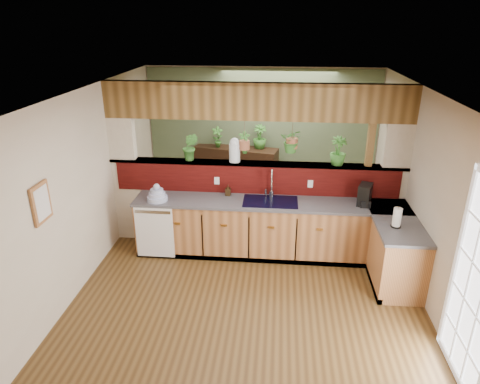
# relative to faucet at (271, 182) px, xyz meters

# --- Properties ---
(ground) EXTENTS (4.60, 7.00, 0.01)m
(ground) POSITION_rel_faucet_xyz_m (-0.25, -1.13, -1.15)
(ground) COLOR #4E3518
(ground) RESTS_ON ground
(ceiling) EXTENTS (4.60, 7.00, 0.01)m
(ceiling) POSITION_rel_faucet_xyz_m (-0.25, -1.13, 1.45)
(ceiling) COLOR brown
(ceiling) RESTS_ON ground
(wall_back) EXTENTS (4.60, 0.02, 2.60)m
(wall_back) POSITION_rel_faucet_xyz_m (-0.25, 2.37, 0.15)
(wall_back) COLOR beige
(wall_back) RESTS_ON ground
(wall_left) EXTENTS (0.02, 7.00, 2.60)m
(wall_left) POSITION_rel_faucet_xyz_m (-2.55, -1.13, 0.15)
(wall_left) COLOR beige
(wall_left) RESTS_ON ground
(wall_right) EXTENTS (0.02, 7.00, 2.60)m
(wall_right) POSITION_rel_faucet_xyz_m (2.05, -1.13, 0.15)
(wall_right) COLOR beige
(wall_right) RESTS_ON ground
(pass_through_partition) EXTENTS (4.60, 0.21, 2.60)m
(pass_through_partition) POSITION_rel_faucet_xyz_m (-0.23, 0.22, 0.04)
(pass_through_partition) COLOR beige
(pass_through_partition) RESTS_ON ground
(pass_through_ledge) EXTENTS (4.60, 0.21, 0.04)m
(pass_through_ledge) POSITION_rel_faucet_xyz_m (-0.25, 0.22, 0.22)
(pass_through_ledge) COLOR brown
(pass_through_ledge) RESTS_ON ground
(header_beam) EXTENTS (4.60, 0.15, 0.55)m
(header_beam) POSITION_rel_faucet_xyz_m (-0.25, 0.22, 1.18)
(header_beam) COLOR brown
(header_beam) RESTS_ON ground
(sage_backwall) EXTENTS (4.55, 0.02, 2.55)m
(sage_backwall) POSITION_rel_faucet_xyz_m (-0.25, 2.35, 0.15)
(sage_backwall) COLOR #4F6142
(sage_backwall) RESTS_ON ground
(countertop) EXTENTS (4.14, 1.52, 0.90)m
(countertop) POSITION_rel_faucet_xyz_m (0.58, -0.26, -0.70)
(countertop) COLOR #945D33
(countertop) RESTS_ON ground
(dishwasher) EXTENTS (0.58, 0.03, 0.82)m
(dishwasher) POSITION_rel_faucet_xyz_m (-1.73, -0.47, -0.69)
(dishwasher) COLOR white
(dishwasher) RESTS_ON ground
(navy_sink) EXTENTS (0.82, 0.50, 0.18)m
(navy_sink) POSITION_rel_faucet_xyz_m (-0.00, -0.16, -0.33)
(navy_sink) COLOR black
(navy_sink) RESTS_ON countertop
(french_door) EXTENTS (0.06, 1.02, 2.16)m
(french_door) POSITION_rel_faucet_xyz_m (2.02, -2.43, -0.10)
(french_door) COLOR white
(french_door) RESTS_ON ground
(framed_print) EXTENTS (0.04, 0.35, 0.45)m
(framed_print) POSITION_rel_faucet_xyz_m (-2.53, -1.93, 0.40)
(framed_print) COLOR #945D33
(framed_print) RESTS_ON wall_left
(faucet) EXTENTS (0.20, 0.20, 0.46)m
(faucet) POSITION_rel_faucet_xyz_m (0.00, 0.00, 0.00)
(faucet) COLOR #B7B7B2
(faucet) RESTS_ON countertop
(dish_stack) EXTENTS (0.31, 0.31, 0.27)m
(dish_stack) POSITION_rel_faucet_xyz_m (-1.71, -0.28, -0.16)
(dish_stack) COLOR #AAB5DB
(dish_stack) RESTS_ON countertop
(soap_dispenser) EXTENTS (0.08, 0.08, 0.18)m
(soap_dispenser) POSITION_rel_faucet_xyz_m (-0.67, 0.02, -0.16)
(soap_dispenser) COLOR #3B2A15
(soap_dispenser) RESTS_ON countertop
(coffee_maker) EXTENTS (0.17, 0.28, 0.31)m
(coffee_maker) POSITION_rel_faucet_xyz_m (1.38, -0.14, -0.10)
(coffee_maker) COLOR black
(coffee_maker) RESTS_ON countertop
(paper_towel) EXTENTS (0.13, 0.13, 0.29)m
(paper_towel) POSITION_rel_faucet_xyz_m (1.67, -0.84, -0.12)
(paper_towel) COLOR black
(paper_towel) RESTS_ON countertop
(glass_jar) EXTENTS (0.17, 0.17, 0.38)m
(glass_jar) POSITION_rel_faucet_xyz_m (-0.58, 0.22, 0.43)
(glass_jar) COLOR silver
(glass_jar) RESTS_ON pass_through_ledge
(ledge_plant_left) EXTENTS (0.26, 0.22, 0.44)m
(ledge_plant_left) POSITION_rel_faucet_xyz_m (-1.27, 0.22, 0.46)
(ledge_plant_left) COLOR #306A24
(ledge_plant_left) RESTS_ON pass_through_ledge
(ledge_plant_right) EXTENTS (0.28, 0.28, 0.43)m
(ledge_plant_right) POSITION_rel_faucet_xyz_m (0.99, 0.22, 0.46)
(ledge_plant_right) COLOR #306A24
(ledge_plant_right) RESTS_ON pass_through_ledge
(hanging_plant_a) EXTENTS (0.20, 0.16, 0.46)m
(hanging_plant_a) POSITION_rel_faucet_xyz_m (-0.43, 0.22, 0.66)
(hanging_plant_a) COLOR brown
(hanging_plant_a) RESTS_ON header_beam
(hanging_plant_b) EXTENTS (0.39, 0.35, 0.48)m
(hanging_plant_b) POSITION_rel_faucet_xyz_m (0.29, 0.22, 0.76)
(hanging_plant_b) COLOR brown
(hanging_plant_b) RESTS_ON header_beam
(shelving_console) EXTENTS (1.72, 0.79, 1.11)m
(shelving_console) POSITION_rel_faucet_xyz_m (-0.76, 2.12, -0.65)
(shelving_console) COLOR black
(shelving_console) RESTS_ON ground
(shelf_plant_a) EXTENTS (0.23, 0.17, 0.42)m
(shelf_plant_a) POSITION_rel_faucet_xyz_m (-1.13, 2.12, 0.12)
(shelf_plant_a) COLOR #306A24
(shelf_plant_a) RESTS_ON shelving_console
(shelf_plant_b) EXTENTS (0.33, 0.33, 0.47)m
(shelf_plant_b) POSITION_rel_faucet_xyz_m (-0.29, 2.12, 0.14)
(shelf_plant_b) COLOR #306A24
(shelf_plant_b) RESTS_ON shelving_console
(floor_plant) EXTENTS (0.87, 0.82, 0.76)m
(floor_plant) POSITION_rel_faucet_xyz_m (0.66, 1.29, -0.77)
(floor_plant) COLOR #306A24
(floor_plant) RESTS_ON ground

